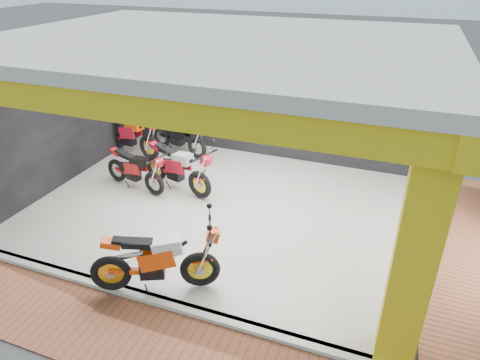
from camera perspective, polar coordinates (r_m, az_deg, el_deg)
name	(u,v)px	position (r m, az deg, el deg)	size (l,w,h in m)	color
ground	(180,264)	(8.04, -8.07, -11.02)	(80.00, 80.00, 0.00)	#2D2D30
showroom_floor	(222,208)	(9.48, -2.41, -3.80)	(8.00, 6.00, 0.10)	white
showroom_ceiling	(218,42)	(8.22, -2.91, 17.86)	(8.40, 6.40, 0.20)	beige
back_wall	(267,96)	(11.47, 3.58, 11.15)	(8.20, 0.20, 3.50)	black
left_wall	(59,113)	(10.93, -23.02, 8.16)	(0.20, 6.20, 3.50)	black
corner_column	(415,256)	(5.70, 22.28, -9.32)	(0.50, 0.50, 3.50)	gold
header_beam_front	(126,105)	(5.73, -15.00, 9.63)	(8.40, 0.30, 0.40)	gold
header_beam_right	(453,78)	(7.65, 26.55, 12.07)	(0.30, 6.40, 0.40)	gold
floor_kerb	(150,299)	(7.36, -11.95, -15.23)	(8.00, 0.20, 0.10)	white
paver_front	(122,335)	(6.94, -15.46, -19.35)	(9.00, 1.40, 0.03)	brown
paver_right	(459,258)	(9.06, 27.21, -9.19)	(1.40, 7.00, 0.03)	brown
moto_hero	(199,253)	(6.96, -5.45, -9.72)	(2.21, 0.82, 1.35)	#FF470A
moto_row_a	(199,172)	(9.49, -5.48, 1.09)	(2.20, 0.81, 1.34)	#B11224
moto_row_b	(153,173)	(9.81, -11.50, 0.98)	(1.90, 0.70, 1.16)	red
moto_row_c	(148,136)	(11.63, -12.16, 5.79)	(2.24, 0.83, 1.37)	red
moto_row_d	(197,137)	(11.47, -5.81, 5.77)	(2.12, 0.79, 1.30)	black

